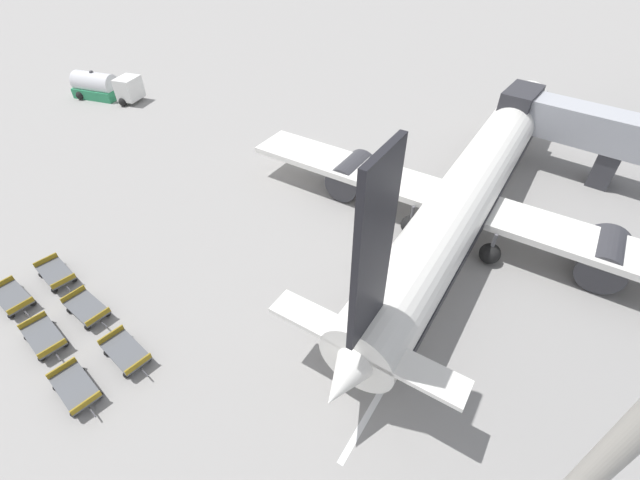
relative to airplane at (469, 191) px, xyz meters
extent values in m
plane|color=gray|center=(-14.99, 1.18, -2.97)|extent=(500.00, 500.00, 0.00)
cube|color=#A8AAB2|center=(7.27, 11.86, 1.30)|extent=(15.60, 3.39, 2.73)
cube|color=#2D2D33|center=(-0.47, 12.22, 1.30)|extent=(2.58, 4.14, 3.28)
cube|color=#38383D|center=(7.27, 11.86, -1.52)|extent=(1.71, 2.49, 2.91)
cylinder|color=white|center=(-0.02, 0.60, 0.23)|extent=(4.98, 33.33, 3.69)
sphere|color=white|center=(-0.67, 17.19, 0.23)|extent=(3.50, 3.50, 3.50)
cone|color=white|center=(0.62, -15.99, 0.23)|extent=(3.67, 4.56, 3.50)
cube|color=black|center=(0.59, -15.30, 6.15)|extent=(0.39, 2.78, 8.15)
cube|color=white|center=(0.59, -15.28, 0.78)|extent=(9.30, 1.79, 0.24)
cube|color=white|center=(0.03, -0.73, -0.60)|extent=(33.15, 4.86, 0.44)
cylinder|color=#333338|center=(8.79, 0.01, -1.55)|extent=(2.88, 3.78, 2.74)
cylinder|color=#333338|center=(-8.76, -0.67, -1.55)|extent=(2.88, 3.78, 2.74)
cube|color=black|center=(-0.02, 0.60, -0.42)|extent=(4.92, 30.02, 0.66)
cylinder|color=#56565B|center=(-0.42, 10.89, -1.49)|extent=(0.24, 0.24, 1.59)
sphere|color=black|center=(-0.42, 10.89, -2.29)|extent=(1.36, 1.36, 1.36)
cylinder|color=#56565B|center=(2.85, -2.61, -1.49)|extent=(0.24, 0.24, 1.59)
sphere|color=black|center=(2.85, -2.61, -2.29)|extent=(1.36, 1.36, 1.36)
cylinder|color=#56565B|center=(-2.64, -2.82, -1.49)|extent=(0.24, 0.24, 1.59)
sphere|color=black|center=(-2.64, -2.82, -2.29)|extent=(1.36, 1.36, 1.36)
cube|color=white|center=(-37.79, 0.52, -1.42)|extent=(2.59, 2.94, 2.28)
cube|color=#2D8C5B|center=(-42.08, -0.74, -2.43)|extent=(5.51, 3.79, 1.08)
cylinder|color=silver|center=(-42.08, -0.74, -1.35)|extent=(5.20, 3.48, 2.24)
sphere|color=#333338|center=(-42.08, -0.74, -0.23)|extent=(0.44, 0.44, 0.44)
sphere|color=black|center=(-37.71, -0.69, -2.52)|extent=(0.90, 0.90, 0.90)
sphere|color=black|center=(-38.37, 1.57, -2.52)|extent=(0.90, 0.90, 0.90)
sphere|color=black|center=(-43.16, -2.29, -2.52)|extent=(0.90, 0.90, 0.90)
sphere|color=black|center=(-43.83, -0.02, -2.52)|extent=(0.90, 0.90, 0.90)
cube|color=#515459|center=(-18.87, -21.95, -2.42)|extent=(2.88, 1.63, 0.10)
cube|color=olive|center=(-17.52, -22.06, -2.21)|extent=(0.19, 1.42, 0.32)
cube|color=olive|center=(-20.21, -21.85, -2.21)|extent=(0.19, 1.42, 0.32)
cube|color=#333338|center=(-17.13, -22.09, -2.54)|extent=(0.70, 0.11, 0.06)
sphere|color=black|center=(-17.95, -22.63, -2.79)|extent=(0.36, 0.36, 0.36)
sphere|color=black|center=(-17.85, -21.42, -2.79)|extent=(0.36, 0.36, 0.36)
sphere|color=black|center=(-19.79, -21.27, -2.79)|extent=(0.36, 0.36, 0.36)
cube|color=#515459|center=(-14.65, -22.43, -2.42)|extent=(2.95, 1.81, 0.10)
cube|color=olive|center=(-13.32, -22.62, -2.21)|extent=(0.29, 1.42, 0.32)
cube|color=olive|center=(-15.98, -22.23, -2.21)|extent=(0.29, 1.42, 0.32)
cube|color=#333338|center=(-12.93, -22.68, -2.54)|extent=(0.70, 0.16, 0.06)
sphere|color=black|center=(-13.78, -23.17, -2.79)|extent=(0.36, 0.36, 0.36)
sphere|color=black|center=(-13.60, -21.97, -2.79)|extent=(0.36, 0.36, 0.36)
sphere|color=black|center=(-15.70, -22.88, -2.79)|extent=(0.36, 0.36, 0.36)
sphere|color=black|center=(-15.52, -21.69, -2.79)|extent=(0.36, 0.36, 0.36)
cube|color=#515459|center=(-10.53, -23.18, -2.42)|extent=(2.95, 1.81, 0.10)
cube|color=olive|center=(-9.19, -23.38, -2.21)|extent=(0.28, 1.42, 0.32)
cube|color=olive|center=(-11.86, -22.99, -2.21)|extent=(0.28, 1.42, 0.32)
cube|color=#333338|center=(-8.81, -23.43, -2.54)|extent=(0.70, 0.16, 0.06)
sphere|color=black|center=(-9.65, -23.92, -2.79)|extent=(0.36, 0.36, 0.36)
sphere|color=black|center=(-9.48, -22.72, -2.79)|extent=(0.36, 0.36, 0.36)
sphere|color=black|center=(-11.57, -23.64, -2.79)|extent=(0.36, 0.36, 0.36)
sphere|color=black|center=(-11.40, -22.44, -2.79)|extent=(0.36, 0.36, 0.36)
cube|color=#515459|center=(-18.68, -19.41, -2.42)|extent=(2.95, 1.81, 0.10)
cube|color=olive|center=(-17.35, -19.60, -2.21)|extent=(0.29, 1.42, 0.32)
cube|color=olive|center=(-20.01, -19.21, -2.21)|extent=(0.29, 1.42, 0.32)
cube|color=#333338|center=(-16.96, -19.66, -2.54)|extent=(0.70, 0.16, 0.06)
sphere|color=black|center=(-17.81, -20.15, -2.79)|extent=(0.36, 0.36, 0.36)
sphere|color=black|center=(-17.63, -18.95, -2.79)|extent=(0.36, 0.36, 0.36)
sphere|color=black|center=(-19.73, -19.86, -2.79)|extent=(0.36, 0.36, 0.36)
sphere|color=black|center=(-19.55, -18.67, -2.79)|extent=(0.36, 0.36, 0.36)
cube|color=#515459|center=(-14.58, -19.96, -2.42)|extent=(2.86, 1.60, 0.10)
cube|color=olive|center=(-13.23, -20.05, -2.21)|extent=(0.17, 1.42, 0.32)
cube|color=olive|center=(-15.92, -19.87, -2.21)|extent=(0.17, 1.42, 0.32)
cube|color=#333338|center=(-12.84, -20.08, -2.54)|extent=(0.70, 0.11, 0.06)
sphere|color=black|center=(-13.65, -20.63, -2.79)|extent=(0.36, 0.36, 0.36)
sphere|color=black|center=(-13.57, -19.42, -2.79)|extent=(0.36, 0.36, 0.36)
sphere|color=black|center=(-15.59, -20.50, -2.79)|extent=(0.36, 0.36, 0.36)
sphere|color=black|center=(-15.51, -19.29, -2.79)|extent=(0.36, 0.36, 0.36)
cube|color=#515459|center=(-10.26, -20.54, -2.42)|extent=(2.92, 1.73, 0.10)
cube|color=olive|center=(-8.92, -20.70, -2.21)|extent=(0.24, 1.42, 0.32)
cube|color=olive|center=(-11.60, -20.39, -2.21)|extent=(0.24, 1.42, 0.32)
cube|color=#333338|center=(-8.53, -20.74, -2.54)|extent=(0.70, 0.14, 0.06)
sphere|color=black|center=(-9.36, -21.25, -2.79)|extent=(0.36, 0.36, 0.36)
sphere|color=black|center=(-9.22, -20.05, -2.79)|extent=(0.36, 0.36, 0.36)
sphere|color=black|center=(-11.29, -21.03, -2.79)|extent=(0.36, 0.36, 0.36)
sphere|color=black|center=(-11.15, -19.83, -2.79)|extent=(0.36, 0.36, 0.36)
cylinder|color=#ADA89E|center=(7.54, -20.40, 8.36)|extent=(0.46, 0.46, 22.66)
cube|color=white|center=(1.30, -7.70, -2.96)|extent=(1.16, 22.12, 0.01)
camera|label=1|loc=(5.35, -25.50, 16.27)|focal=24.00mm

